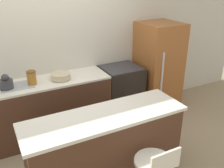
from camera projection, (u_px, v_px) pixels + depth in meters
The scene contains 9 objects.
ground_plane at pixel (73, 139), 3.86m from camera, with size 14.00×14.00×0.00m, color #998466.
wall_back at pixel (53, 48), 3.85m from camera, with size 8.00×0.06×2.60m.
back_counter at pixel (45, 109), 3.80m from camera, with size 1.97×0.58×0.92m.
kitchen_island at pixel (106, 148), 2.94m from camera, with size 1.87×0.58×0.91m.
oven_range at pixel (121, 92), 4.36m from camera, with size 0.65×0.60×0.92m.
refrigerator at pixel (158, 68), 4.49m from camera, with size 0.67×0.72×1.61m.
kettle at pixel (6, 83), 3.36m from camera, with size 0.18×0.18×0.21m.
mixing_bowl at pixel (61, 76), 3.69m from camera, with size 0.29×0.29×0.09m.
canister_jar at pixel (32, 78), 3.50m from camera, with size 0.13×0.13×0.19m.
Camera 1 is at (-0.94, -3.11, 2.32)m, focal length 40.00 mm.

